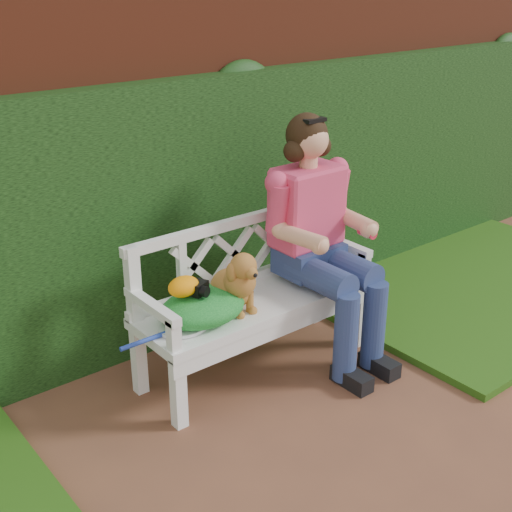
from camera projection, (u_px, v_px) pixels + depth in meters
ground at (336, 476)px, 3.36m from camera, size 60.00×60.00×0.00m
brick_wall at (129, 175)px, 4.29m from camera, size 10.00×0.30×2.20m
ivy_hedge at (150, 222)px, 4.23m from camera, size 10.00×0.18×1.70m
grass_right at (472, 281)px, 5.38m from camera, size 2.60×2.00×0.05m
garden_bench at (256, 332)px, 4.19m from camera, size 1.59×0.64×0.48m
seated_woman at (312, 235)px, 4.21m from camera, size 0.95×1.06×1.56m
dog at (234, 278)px, 3.90m from camera, size 0.35×0.41×0.38m
tennis_racket at (180, 328)px, 3.72m from camera, size 0.60×0.38×0.03m
green_bag at (203, 307)px, 3.80m from camera, size 0.57×0.48×0.17m
camera_item at (198, 288)px, 3.74m from camera, size 0.13×0.11×0.07m
baseball_glove at (184, 287)px, 3.71m from camera, size 0.22×0.19×0.11m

